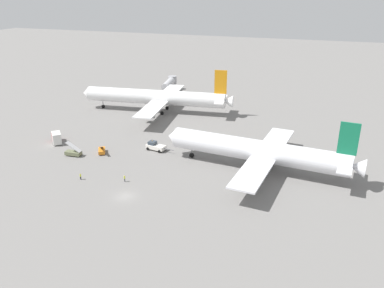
{
  "coord_description": "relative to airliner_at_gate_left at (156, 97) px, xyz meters",
  "views": [
    {
      "loc": [
        40.15,
        -68.71,
        44.32
      ],
      "look_at": [
        7.12,
        25.59,
        4.0
      ],
      "focal_mm": 36.82,
      "sensor_mm": 36.0,
      "label": 1
    }
  ],
  "objects": [
    {
      "name": "pushback_tug",
      "position": [
        15.01,
        -34.4,
        -4.39
      ],
      "size": [
        8.89,
        3.68,
        2.79
      ],
      "color": "white",
      "rests_on": "ground"
    },
    {
      "name": "ground_crew_wing_walker_right",
      "position": [
        16.14,
        -55.09,
        -4.64
      ],
      "size": [
        0.36,
        0.49,
        1.76
      ],
      "color": "#4C4C51",
      "rests_on": "ground"
    },
    {
      "name": "airliner_being_pushed",
      "position": [
        45.34,
        -37.64,
        -0.38
      ],
      "size": [
        51.41,
        41.71,
        15.77
      ],
      "color": "silver",
      "rests_on": "ground"
    },
    {
      "name": "jet_bridge",
      "position": [
        -6.38,
        28.79,
        -1.24
      ],
      "size": [
        5.96,
        16.84,
        6.11
      ],
      "color": "#B7B7BC",
      "rests_on": "ground"
    },
    {
      "name": "ground_plane",
      "position": [
        19.63,
        -61.47,
        -5.56
      ],
      "size": [
        600.0,
        600.0,
        0.0
      ],
      "primitive_type": "plane",
      "color": "slate"
    },
    {
      "name": "gse_belt_loader_portside",
      "position": [
        1.55,
        -41.57,
        -4.73
      ],
      "size": [
        3.58,
        4.87,
        3.02
      ],
      "color": "orange",
      "rests_on": "ground"
    },
    {
      "name": "gse_catering_truck_tall",
      "position": [
        -15.43,
        -39.24,
        -3.8
      ],
      "size": [
        5.73,
        5.92,
        3.5
      ],
      "color": "red",
      "rests_on": "ground"
    },
    {
      "name": "airliner_at_gate_left",
      "position": [
        0.0,
        0.0,
        0.0
      ],
      "size": [
        58.39,
        46.53,
        16.78
      ],
      "color": "white",
      "rests_on": "ground"
    },
    {
      "name": "ground_crew_marshaller_foreground",
      "position": [
        5.34,
        -57.62,
        -4.7
      ],
      "size": [
        0.36,
        0.36,
        1.66
      ],
      "color": "black",
      "rests_on": "ground"
    },
    {
      "name": "gse_stair_truck_yellow",
      "position": [
        -4.96,
        -45.77,
        -4.53
      ],
      "size": [
        4.73,
        2.28,
        4.06
      ],
      "color": "#666B4C",
      "rests_on": "ground"
    }
  ]
}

